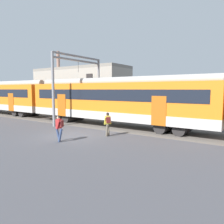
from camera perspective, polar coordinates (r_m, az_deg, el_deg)
ground_plane at (r=15.78m, az=-10.76°, el=-6.09°), size 160.00×160.00×0.00m
track_bed at (r=27.33m, az=-19.16°, el=-1.22°), size 80.00×4.40×0.01m
commuter_train at (r=32.89m, az=-26.35°, el=3.58°), size 56.65×3.07×4.73m
pedestrian_red at (r=13.94m, az=-13.61°, el=-3.61°), size 0.69×0.54×1.67m
pedestrian_yellow at (r=15.17m, az=-1.12°, el=-2.67°), size 0.53×0.67×1.67m
catenary_gantry at (r=21.97m, az=-8.75°, el=8.62°), size 0.24×6.64×6.53m
background_building at (r=32.74m, az=-8.44°, el=5.80°), size 15.00×5.00×9.20m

